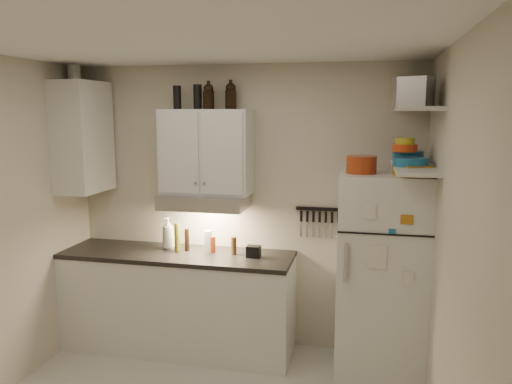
# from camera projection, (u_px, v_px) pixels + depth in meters

# --- Properties ---
(ceiling) EXTENTS (3.20, 3.00, 0.02)m
(ceiling) POSITION_uv_depth(u_px,v_px,m) (182.00, 38.00, 2.96)
(ceiling) COLOR white
(ceiling) RESTS_ON ground
(back_wall) EXTENTS (3.20, 0.02, 2.60)m
(back_wall) POSITION_uv_depth(u_px,v_px,m) (244.00, 207.00, 4.63)
(back_wall) COLOR beige
(back_wall) RESTS_ON ground
(right_wall) EXTENTS (0.02, 3.00, 2.60)m
(right_wall) POSITION_uv_depth(u_px,v_px,m) (455.00, 268.00, 2.83)
(right_wall) COLOR beige
(right_wall) RESTS_ON ground
(base_cabinet) EXTENTS (2.10, 0.60, 0.88)m
(base_cabinet) POSITION_uv_depth(u_px,v_px,m) (178.00, 303.00, 4.59)
(base_cabinet) COLOR silver
(base_cabinet) RESTS_ON floor
(countertop) EXTENTS (2.10, 0.62, 0.04)m
(countertop) POSITION_uv_depth(u_px,v_px,m) (177.00, 255.00, 4.51)
(countertop) COLOR black
(countertop) RESTS_ON base_cabinet
(upper_cabinet) EXTENTS (0.80, 0.33, 0.75)m
(upper_cabinet) POSITION_uv_depth(u_px,v_px,m) (206.00, 152.00, 4.44)
(upper_cabinet) COLOR silver
(upper_cabinet) RESTS_ON back_wall
(side_cabinet) EXTENTS (0.33, 0.55, 1.00)m
(side_cabinet) POSITION_uv_depth(u_px,v_px,m) (83.00, 137.00, 4.53)
(side_cabinet) COLOR silver
(side_cabinet) RESTS_ON left_wall
(range_hood) EXTENTS (0.76, 0.46, 0.12)m
(range_hood) POSITION_uv_depth(u_px,v_px,m) (205.00, 201.00, 4.45)
(range_hood) COLOR silver
(range_hood) RESTS_ON back_wall
(fridge) EXTENTS (0.70, 0.68, 1.70)m
(fridge) POSITION_uv_depth(u_px,v_px,m) (382.00, 275.00, 4.09)
(fridge) COLOR silver
(fridge) RESTS_ON floor
(shelf_hi) EXTENTS (0.30, 0.95, 0.03)m
(shelf_hi) POSITION_uv_depth(u_px,v_px,m) (417.00, 109.00, 3.71)
(shelf_hi) COLOR silver
(shelf_hi) RESTS_ON right_wall
(shelf_lo) EXTENTS (0.30, 0.95, 0.03)m
(shelf_lo) POSITION_uv_depth(u_px,v_px,m) (414.00, 168.00, 3.78)
(shelf_lo) COLOR silver
(shelf_lo) RESTS_ON right_wall
(knife_strip) EXTENTS (0.42, 0.02, 0.03)m
(knife_strip) POSITION_uv_depth(u_px,v_px,m) (319.00, 209.00, 4.45)
(knife_strip) COLOR black
(knife_strip) RESTS_ON back_wall
(dutch_oven) EXTENTS (0.24, 0.24, 0.14)m
(dutch_oven) POSITION_uv_depth(u_px,v_px,m) (361.00, 165.00, 3.91)
(dutch_oven) COLOR #9A3311
(dutch_oven) RESTS_ON fridge
(book_stack) EXTENTS (0.29, 0.32, 0.09)m
(book_stack) POSITION_uv_depth(u_px,v_px,m) (412.00, 170.00, 3.74)
(book_stack) COLOR #B77316
(book_stack) RESTS_ON fridge
(spice_jar) EXTENTS (0.07, 0.07, 0.11)m
(spice_jar) POSITION_uv_depth(u_px,v_px,m) (395.00, 167.00, 3.86)
(spice_jar) COLOR silver
(spice_jar) RESTS_ON fridge
(stock_pot) EXTENTS (0.39, 0.39, 0.23)m
(stock_pot) POSITION_uv_depth(u_px,v_px,m) (410.00, 93.00, 3.99)
(stock_pot) COLOR silver
(stock_pot) RESTS_ON shelf_hi
(tin_a) EXTENTS (0.21, 0.19, 0.18)m
(tin_a) POSITION_uv_depth(u_px,v_px,m) (411.00, 94.00, 3.66)
(tin_a) COLOR #AAAAAD
(tin_a) RESTS_ON shelf_hi
(tin_b) EXTENTS (0.26, 0.26, 0.20)m
(tin_b) POSITION_uv_depth(u_px,v_px,m) (416.00, 92.00, 3.46)
(tin_b) COLOR #AAAAAD
(tin_b) RESTS_ON shelf_hi
(bowl_teal) EXTENTS (0.24, 0.24, 0.10)m
(bowl_teal) POSITION_uv_depth(u_px,v_px,m) (408.00, 157.00, 3.96)
(bowl_teal) COLOR #19618D
(bowl_teal) RESTS_ON shelf_lo
(bowl_orange) EXTENTS (0.19, 0.19, 0.06)m
(bowl_orange) POSITION_uv_depth(u_px,v_px,m) (405.00, 148.00, 3.88)
(bowl_orange) COLOR #E04415
(bowl_orange) RESTS_ON bowl_teal
(bowl_yellow) EXTENTS (0.15, 0.15, 0.05)m
(bowl_yellow) POSITION_uv_depth(u_px,v_px,m) (405.00, 141.00, 3.87)
(bowl_yellow) COLOR gold
(bowl_yellow) RESTS_ON bowl_orange
(plates) EXTENTS (0.34, 0.34, 0.07)m
(plates) POSITION_uv_depth(u_px,v_px,m) (410.00, 162.00, 3.74)
(plates) COLOR #19618D
(plates) RESTS_ON shelf_lo
(growler_a) EXTENTS (0.12, 0.12, 0.23)m
(growler_a) POSITION_uv_depth(u_px,v_px,m) (209.00, 96.00, 4.37)
(growler_a) COLOR black
(growler_a) RESTS_ON upper_cabinet
(growler_b) EXTENTS (0.12, 0.12, 0.24)m
(growler_b) POSITION_uv_depth(u_px,v_px,m) (231.00, 96.00, 4.39)
(growler_b) COLOR black
(growler_b) RESTS_ON upper_cabinet
(thermos_a) EXTENTS (0.09, 0.09, 0.22)m
(thermos_a) POSITION_uv_depth(u_px,v_px,m) (198.00, 97.00, 4.40)
(thermos_a) COLOR black
(thermos_a) RESTS_ON upper_cabinet
(thermos_b) EXTENTS (0.09, 0.09, 0.21)m
(thermos_b) POSITION_uv_depth(u_px,v_px,m) (177.00, 97.00, 4.41)
(thermos_b) COLOR black
(thermos_b) RESTS_ON upper_cabinet
(side_jar) EXTENTS (0.13, 0.13, 0.15)m
(side_jar) POSITION_uv_depth(u_px,v_px,m) (74.00, 73.00, 4.49)
(side_jar) COLOR silver
(side_jar) RESTS_ON side_cabinet
(soap_bottle) EXTENTS (0.15, 0.15, 0.33)m
(soap_bottle) POSITION_uv_depth(u_px,v_px,m) (168.00, 231.00, 4.60)
(soap_bottle) COLOR silver
(soap_bottle) RESTS_ON countertop
(pepper_mill) EXTENTS (0.05, 0.05, 0.16)m
(pepper_mill) POSITION_uv_depth(u_px,v_px,m) (234.00, 245.00, 4.44)
(pepper_mill) COLOR brown
(pepper_mill) RESTS_ON countertop
(oil_bottle) EXTENTS (0.07, 0.07, 0.27)m
(oil_bottle) POSITION_uv_depth(u_px,v_px,m) (177.00, 238.00, 4.50)
(oil_bottle) COLOR #5C5F17
(oil_bottle) RESTS_ON countertop
(vinegar_bottle) EXTENTS (0.04, 0.04, 0.21)m
(vinegar_bottle) POSITION_uv_depth(u_px,v_px,m) (187.00, 240.00, 4.55)
(vinegar_bottle) COLOR black
(vinegar_bottle) RESTS_ON countertop
(clear_bottle) EXTENTS (0.08, 0.08, 0.20)m
(clear_bottle) POSITION_uv_depth(u_px,v_px,m) (208.00, 242.00, 4.49)
(clear_bottle) COLOR silver
(clear_bottle) RESTS_ON countertop
(red_jar) EXTENTS (0.09, 0.09, 0.15)m
(red_jar) POSITION_uv_depth(u_px,v_px,m) (211.00, 244.00, 4.50)
(red_jar) COLOR #9A3311
(red_jar) RESTS_ON countertop
(caddy) EXTENTS (0.12, 0.09, 0.10)m
(caddy) POSITION_uv_depth(u_px,v_px,m) (254.00, 251.00, 4.36)
(caddy) COLOR black
(caddy) RESTS_ON countertop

